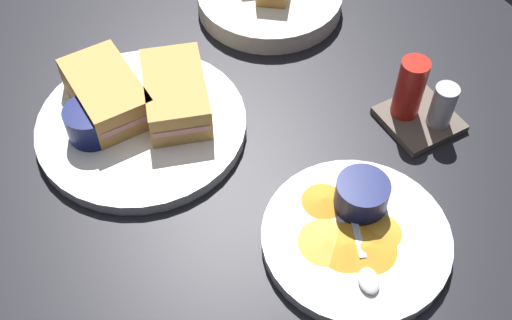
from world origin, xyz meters
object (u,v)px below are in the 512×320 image
spoon_by_gravy_ramekin (366,270)px  condiment_caddy (420,102)px  sandwich_half_far (106,93)px  plate_chips_companion (356,238)px  spoon_by_dark_ramekin (134,121)px  sandwich_half_near (176,94)px  plate_sandwich_main (142,125)px  ramekin_light_gravy (362,194)px  ramekin_dark_sauce (90,121)px

spoon_by_gravy_ramekin → condiment_caddy: size_ratio=1.01×
sandwich_half_far → plate_chips_companion: sandwich_half_far is taller
spoon_by_dark_ramekin → spoon_by_gravy_ramekin: size_ratio=1.03×
sandwich_half_near → condiment_caddy: size_ratio=1.56×
plate_sandwich_main → sandwich_half_near: (0.04, 5.10, 3.20)cm
ramekin_light_gravy → sandwich_half_far: bearing=-146.2°
sandwich_half_far → condiment_caddy: 39.85cm
ramekin_light_gravy → ramekin_dark_sauce: bearing=-138.1°
plate_chips_companion → ramekin_light_gravy: bearing=140.2°
plate_sandwich_main → spoon_by_dark_ramekin: size_ratio=2.69×
plate_sandwich_main → sandwich_half_far: 6.02cm
sandwich_half_near → plate_chips_companion: sandwich_half_near is taller
spoon_by_dark_ramekin → plate_chips_companion: 31.45cm
ramekin_light_gravy → condiment_caddy: 16.92cm
ramekin_light_gravy → condiment_caddy: bearing=118.6°
plate_sandwich_main → spoon_by_gravy_ramekin: bearing=21.1°
plate_sandwich_main → condiment_caddy: size_ratio=2.82×
plate_chips_companion → ramekin_light_gravy: size_ratio=3.49×
sandwich_half_near → plate_sandwich_main: bearing=-90.4°
spoon_by_dark_ramekin → spoon_by_gravy_ramekin: same height
spoon_by_dark_ramekin → condiment_caddy: (16.37, 32.43, 1.44)cm
ramekin_light_gravy → spoon_by_gravy_ramekin: bearing=-31.2°
ramekin_dark_sauce → plate_chips_companion: 34.95cm
spoon_by_dark_ramekin → plate_chips_companion: bearing=28.4°
sandwich_half_far → condiment_caddy: bearing=58.8°
sandwich_half_far → ramekin_dark_sauce: (3.45, -3.44, -0.16)cm
ramekin_dark_sauce → spoon_by_gravy_ramekin: (32.73, 18.18, -1.87)cm
ramekin_dark_sauce → spoon_by_dark_ramekin: 5.49cm
plate_sandwich_main → condiment_caddy: condiment_caddy is taller
ramekin_dark_sauce → spoon_by_dark_ramekin: bearing=80.8°
plate_sandwich_main → spoon_by_gravy_ramekin: (31.74, 12.23, 1.16)cm
sandwich_half_near → ramekin_light_gravy: (24.28, 11.62, -0.38)cm
plate_sandwich_main → sandwich_half_far: bearing=-150.4°
sandwich_half_far → spoon_by_dark_ramekin: (4.27, 1.65, -2.04)cm
sandwich_half_near → spoon_by_dark_ramekin: bearing=-91.9°
sandwich_half_far → spoon_by_dark_ramekin: size_ratio=1.35×
sandwich_half_far → sandwich_half_near: bearing=59.6°
condiment_caddy → sandwich_half_far: bearing=-121.2°
spoon_by_dark_ramekin → plate_chips_companion: spoon_by_dark_ramekin is taller
sandwich_half_far → ramekin_light_gravy: bearing=33.8°
sandwich_half_far → condiment_caddy: (20.64, 34.09, -0.59)cm
plate_sandwich_main → condiment_caddy: bearing=62.8°
ramekin_dark_sauce → plate_chips_companion: (28.49, 20.02, -3.04)cm
plate_sandwich_main → sandwich_half_near: 6.02cm
sandwich_half_near → ramekin_dark_sauce: size_ratio=2.39×
sandwich_half_near → plate_chips_companion: bearing=18.1°
spoon_by_dark_ramekin → ramekin_dark_sauce: bearing=-99.2°
spoon_by_gravy_ramekin → sandwich_half_far: bearing=-157.8°
plate_sandwich_main → plate_chips_companion: (27.50, 14.07, 0.00)cm
plate_sandwich_main → ramekin_light_gravy: 29.64cm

